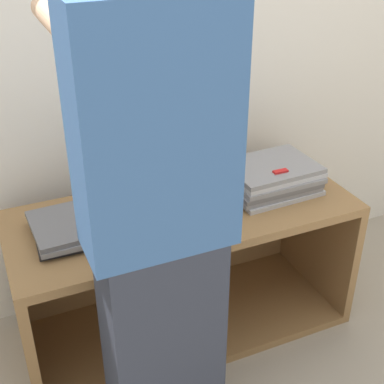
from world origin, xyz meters
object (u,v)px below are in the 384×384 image
object	(u,v)px
laptop_open	(177,190)
person	(158,229)
laptop_stack_right	(270,177)
laptop_stack_left	(84,225)

from	to	relation	value
laptop_open	person	bearing A→B (deg)	-117.02
laptop_stack_right	person	size ratio (longest dim) A/B	0.22
laptop_stack_right	laptop_open	bearing A→B (deg)	171.12
person	laptop_stack_right	bearing A→B (deg)	35.84
laptop_stack_right	person	xyz separation A→B (m)	(-0.65, -0.47, 0.21)
laptop_open	laptop_stack_right	distance (m)	0.39
laptop_stack_left	person	world-z (taller)	person
laptop_stack_left	person	xyz separation A→B (m)	(0.11, -0.47, 0.24)
laptop_stack_left	laptop_stack_right	size ratio (longest dim) A/B	0.99
person	laptop_stack_left	bearing A→B (deg)	103.06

